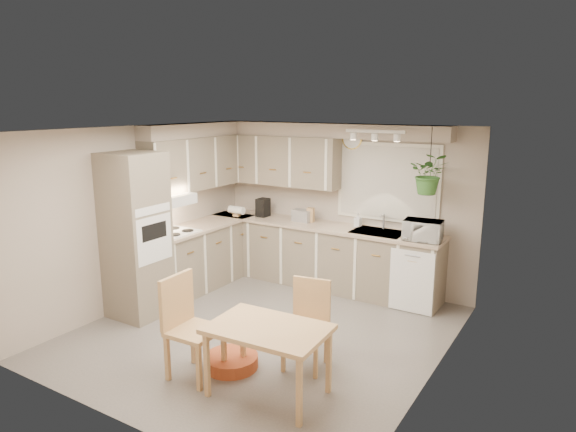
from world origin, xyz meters
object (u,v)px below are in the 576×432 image
object	(u,v)px
braided_rug	(264,326)
pet_bed	(231,361)
microwave	(423,228)
chair_back	(305,326)
chair_left	(195,328)
dining_table	(268,361)

from	to	relation	value
braided_rug	pet_bed	world-z (taller)	pet_bed
pet_bed	microwave	distance (m)	3.00
chair_back	microwave	size ratio (longest dim) A/B	1.89
chair_back	braided_rug	bearing A→B (deg)	-42.51
microwave	chair_left	bearing A→B (deg)	-121.41
pet_bed	dining_table	bearing A→B (deg)	-19.60
chair_back	pet_bed	bearing A→B (deg)	22.36
braided_rug	microwave	bearing A→B (deg)	47.74
dining_table	chair_left	size ratio (longest dim) A/B	1.05
microwave	braided_rug	bearing A→B (deg)	-138.35
pet_bed	microwave	world-z (taller)	microwave
chair_back	pet_bed	size ratio (longest dim) A/B	1.63
chair_left	chair_back	distance (m)	1.11
braided_rug	microwave	distance (m)	2.39
chair_left	chair_back	xyz separation A→B (m)	(0.84, 0.73, -0.06)
chair_back	braided_rug	xyz separation A→B (m)	(-0.90, 0.58, -0.45)
dining_table	microwave	xyz separation A→B (m)	(0.56, 2.78, 0.76)
pet_bed	microwave	xyz separation A→B (m)	(1.17, 2.56, 1.04)
chair_back	braided_rug	size ratio (longest dim) A/B	0.77
dining_table	chair_back	distance (m)	0.64
chair_left	pet_bed	bearing A→B (deg)	147.13
dining_table	chair_back	bearing A→B (deg)	86.15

